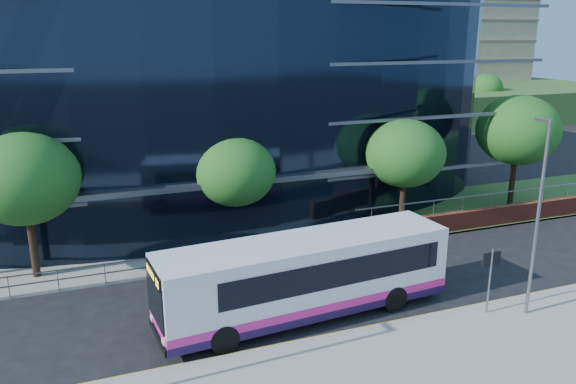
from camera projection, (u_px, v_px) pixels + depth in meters
name	position (u px, v px, depth m)	size (l,w,h in m)	color
ground	(371.00, 317.00, 23.05)	(200.00, 200.00, 0.00)	black
pavement_near	(444.00, 384.00, 18.53)	(80.00, 8.00, 0.15)	gray
kerb	(383.00, 326.00, 22.13)	(80.00, 0.25, 0.16)	gray
yellow_line_outer	(380.00, 326.00, 22.33)	(80.00, 0.08, 0.01)	gold
yellow_line_inner	(378.00, 324.00, 22.46)	(80.00, 0.08, 0.01)	gold
far_forecourt	(177.00, 244.00, 30.88)	(50.00, 8.00, 0.10)	gray
glass_office	(175.00, 82.00, 38.24)	(44.00, 23.10, 16.00)	black
guard_railings	(149.00, 263.00, 26.39)	(24.00, 0.05, 1.10)	slate
apartment_block	(377.00, 33.00, 82.35)	(60.00, 42.00, 30.00)	#2D511E
street_sign	(491.00, 267.00, 22.56)	(0.85, 0.09, 2.80)	slate
tree_far_a	(24.00, 179.00, 25.38)	(4.95, 4.95, 6.98)	black
tree_far_b	(235.00, 172.00, 29.41)	(4.29, 4.29, 6.05)	black
tree_far_c	(405.00, 154.00, 32.28)	(4.62, 4.62, 6.51)	black
tree_far_d	(518.00, 130.00, 36.07)	(5.28, 5.28, 7.44)	black
tree_dist_e	(387.00, 92.00, 65.95)	(4.62, 4.62, 6.51)	black
tree_dist_f	(486.00, 88.00, 73.29)	(4.29, 4.29, 6.05)	black
streetlight_east	(538.00, 213.00, 21.92)	(0.15, 0.77, 8.00)	slate
city_bus	(308.00, 275.00, 22.78)	(12.39, 3.77, 3.30)	silver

